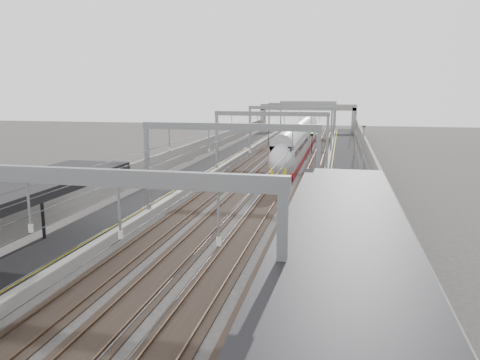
% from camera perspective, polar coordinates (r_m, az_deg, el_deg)
% --- Properties ---
extents(platform_left, '(4.00, 120.00, 1.00)m').
position_cam_1_polar(platform_left, '(58.16, -3.67, 1.52)').
color(platform_left, black).
rests_on(platform_left, ground).
extents(platform_right, '(4.00, 120.00, 1.00)m').
position_cam_1_polar(platform_right, '(55.99, 12.29, 0.93)').
color(platform_right, black).
rests_on(platform_right, ground).
extents(tracks, '(11.40, 140.00, 0.20)m').
position_cam_1_polar(tracks, '(56.60, 4.15, 0.80)').
color(tracks, black).
rests_on(tracks, ground).
extents(overhead_line, '(13.00, 140.00, 6.60)m').
position_cam_1_polar(overhead_line, '(62.42, 5.09, 7.35)').
color(overhead_line, gray).
rests_on(overhead_line, platform_left).
extents(canopy_right, '(4.40, 30.00, 4.24)m').
position_cam_1_polar(canopy_right, '(14.02, 12.75, -9.21)').
color(canopy_right, black).
rests_on(canopy_right, platform_right).
extents(overbridge, '(22.00, 2.20, 6.90)m').
position_cam_1_polar(overbridge, '(110.57, 8.27, 8.31)').
color(overbridge, slate).
rests_on(overbridge, ground).
extents(wall_left, '(0.30, 120.00, 3.20)m').
position_cam_1_polar(wall_left, '(58.95, -6.68, 2.68)').
color(wall_left, slate).
rests_on(wall_left, ground).
extents(wall_right, '(0.30, 120.00, 3.20)m').
position_cam_1_polar(wall_right, '(55.92, 15.61, 1.91)').
color(wall_right, slate).
rests_on(wall_right, ground).
extents(train, '(2.66, 48.46, 4.21)m').
position_cam_1_polar(train, '(71.03, 7.11, 4.41)').
color(train, maroon).
rests_on(train, ground).
extents(signal_green, '(0.32, 0.32, 3.48)m').
position_cam_1_polar(signal_green, '(85.68, 3.49, 5.78)').
color(signal_green, black).
rests_on(signal_green, ground).
extents(signal_red_near, '(0.32, 0.32, 3.48)m').
position_cam_1_polar(signal_red_near, '(76.47, 8.77, 5.08)').
color(signal_red_near, black).
rests_on(signal_red_near, ground).
extents(signal_red_far, '(0.32, 0.32, 3.48)m').
position_cam_1_polar(signal_red_far, '(86.57, 10.66, 5.67)').
color(signal_red_far, black).
rests_on(signal_red_far, ground).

